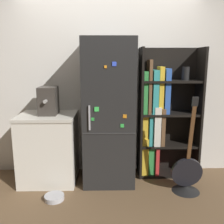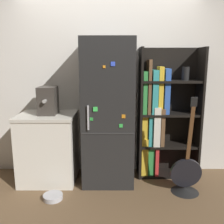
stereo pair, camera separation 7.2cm
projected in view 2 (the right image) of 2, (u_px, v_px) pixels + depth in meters
name	position (u px, v px, depth m)	size (l,w,h in m)	color
ground_plane	(109.00, 183.00, 3.39)	(16.00, 16.00, 0.00)	brown
wall_back	(109.00, 84.00, 3.60)	(8.00, 0.05, 2.60)	silver
refrigerator	(109.00, 112.00, 3.32)	(0.67, 0.68, 1.91)	black
bookshelf	(161.00, 118.00, 3.52)	(0.84, 0.35, 1.81)	black
kitchen_counter	(49.00, 147.00, 3.42)	(0.75, 0.67, 0.93)	silver
espresso_machine	(49.00, 101.00, 3.29)	(0.23, 0.34, 0.37)	#38332D
guitar	(186.00, 179.00, 3.13)	(0.39, 0.35, 1.23)	black
pet_bowl	(54.00, 196.00, 3.00)	(0.24, 0.24, 0.06)	#B7B7BC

